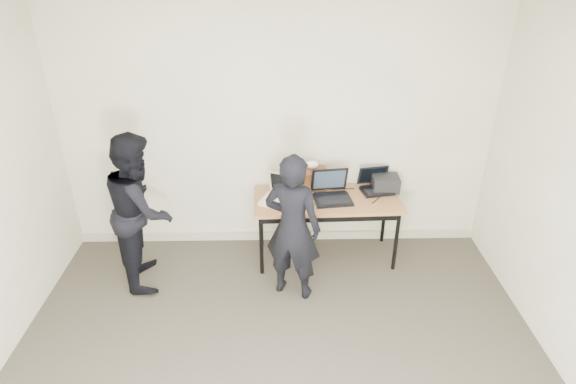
{
  "coord_description": "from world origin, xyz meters",
  "views": [
    {
      "loc": [
        0.02,
        -2.44,
        3.09
      ],
      "look_at": [
        0.1,
        1.6,
        0.95
      ],
      "focal_mm": 30.0,
      "sensor_mm": 36.0,
      "label": 1
    }
  ],
  "objects_px": {
    "equipment_box": "(385,183)",
    "laptop_right": "(375,185)",
    "leather_satchel": "(309,178)",
    "person_typist": "(293,228)",
    "laptop_beige": "(280,196)",
    "desk": "(327,204)",
    "person_observer": "(140,210)",
    "laptop_center": "(331,192)"
  },
  "relations": [
    {
      "from": "desk",
      "to": "person_observer",
      "type": "height_order",
      "value": "person_observer"
    },
    {
      "from": "laptop_center",
      "to": "equipment_box",
      "type": "relative_size",
      "value": 1.54
    },
    {
      "from": "laptop_right",
      "to": "equipment_box",
      "type": "distance_m",
      "value": 0.11
    },
    {
      "from": "equipment_box",
      "to": "person_observer",
      "type": "height_order",
      "value": "person_observer"
    },
    {
      "from": "laptop_center",
      "to": "equipment_box",
      "type": "height_order",
      "value": "laptop_center"
    },
    {
      "from": "leather_satchel",
      "to": "laptop_beige",
      "type": "bearing_deg",
      "value": -142.81
    },
    {
      "from": "laptop_beige",
      "to": "leather_satchel",
      "type": "bearing_deg",
      "value": 62.22
    },
    {
      "from": "desk",
      "to": "leather_satchel",
      "type": "height_order",
      "value": "leather_satchel"
    },
    {
      "from": "laptop_beige",
      "to": "laptop_center",
      "type": "distance_m",
      "value": 0.53
    },
    {
      "from": "desk",
      "to": "person_typist",
      "type": "height_order",
      "value": "person_typist"
    },
    {
      "from": "laptop_right",
      "to": "desk",
      "type": "bearing_deg",
      "value": -169.86
    },
    {
      "from": "desk",
      "to": "laptop_center",
      "type": "height_order",
      "value": "laptop_center"
    },
    {
      "from": "laptop_beige",
      "to": "laptop_right",
      "type": "xyz_separation_m",
      "value": [
        1.02,
        0.23,
        0.0
      ]
    },
    {
      "from": "laptop_beige",
      "to": "equipment_box",
      "type": "relative_size",
      "value": 1.57
    },
    {
      "from": "leather_satchel",
      "to": "person_observer",
      "type": "bearing_deg",
      "value": -164.93
    },
    {
      "from": "desk",
      "to": "laptop_right",
      "type": "bearing_deg",
      "value": 18.74
    },
    {
      "from": "leather_satchel",
      "to": "desk",
      "type": "bearing_deg",
      "value": -53.92
    },
    {
      "from": "laptop_beige",
      "to": "laptop_center",
      "type": "xyz_separation_m",
      "value": [
        0.53,
        0.05,
        0.01
      ]
    },
    {
      "from": "leather_satchel",
      "to": "person_observer",
      "type": "distance_m",
      "value": 1.73
    },
    {
      "from": "desk",
      "to": "laptop_beige",
      "type": "distance_m",
      "value": 0.5
    },
    {
      "from": "leather_satchel",
      "to": "person_typist",
      "type": "relative_size",
      "value": 0.25
    },
    {
      "from": "laptop_center",
      "to": "leather_satchel",
      "type": "bearing_deg",
      "value": 129.74
    },
    {
      "from": "laptop_center",
      "to": "laptop_beige",
      "type": "bearing_deg",
      "value": 178.09
    },
    {
      "from": "leather_satchel",
      "to": "person_typist",
      "type": "bearing_deg",
      "value": -105.91
    },
    {
      "from": "equipment_box",
      "to": "person_typist",
      "type": "height_order",
      "value": "person_typist"
    },
    {
      "from": "leather_satchel",
      "to": "equipment_box",
      "type": "height_order",
      "value": "leather_satchel"
    },
    {
      "from": "laptop_center",
      "to": "equipment_box",
      "type": "bearing_deg",
      "value": 8.87
    },
    {
      "from": "equipment_box",
      "to": "desk",
      "type": "bearing_deg",
      "value": -163.05
    },
    {
      "from": "laptop_right",
      "to": "equipment_box",
      "type": "xyz_separation_m",
      "value": [
        0.1,
        -0.01,
        0.02
      ]
    },
    {
      "from": "laptop_center",
      "to": "person_typist",
      "type": "bearing_deg",
      "value": -132.18
    },
    {
      "from": "desk",
      "to": "leather_satchel",
      "type": "bearing_deg",
      "value": 126.47
    },
    {
      "from": "person_typist",
      "to": "person_observer",
      "type": "xyz_separation_m",
      "value": [
        -1.46,
        0.28,
        0.05
      ]
    },
    {
      "from": "desk",
      "to": "laptop_right",
      "type": "relative_size",
      "value": 4.07
    },
    {
      "from": "equipment_box",
      "to": "person_typist",
      "type": "bearing_deg",
      "value": -142.74
    },
    {
      "from": "laptop_beige",
      "to": "person_typist",
      "type": "height_order",
      "value": "person_typist"
    },
    {
      "from": "laptop_center",
      "to": "equipment_box",
      "type": "distance_m",
      "value": 0.61
    },
    {
      "from": "person_typist",
      "to": "person_observer",
      "type": "height_order",
      "value": "person_observer"
    },
    {
      "from": "equipment_box",
      "to": "laptop_right",
      "type": "bearing_deg",
      "value": 176.69
    },
    {
      "from": "desk",
      "to": "laptop_beige",
      "type": "relative_size",
      "value": 3.56
    },
    {
      "from": "person_typist",
      "to": "equipment_box",
      "type": "bearing_deg",
      "value": -122.41
    },
    {
      "from": "laptop_right",
      "to": "leather_satchel",
      "type": "distance_m",
      "value": 0.71
    },
    {
      "from": "laptop_center",
      "to": "person_typist",
      "type": "relative_size",
      "value": 0.29
    }
  ]
}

